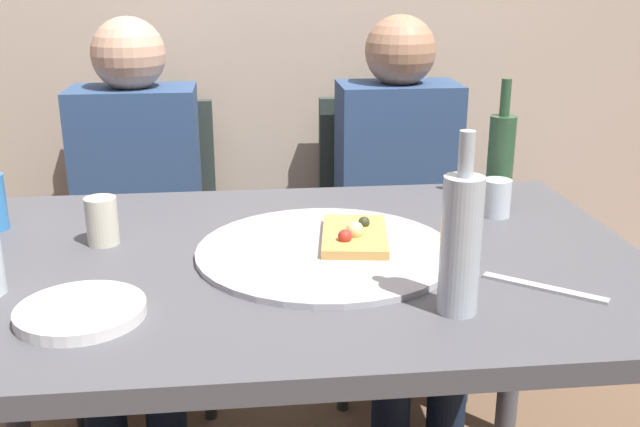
{
  "coord_description": "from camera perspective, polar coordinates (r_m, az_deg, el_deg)",
  "views": [
    {
      "loc": [
        -0.06,
        -1.35,
        1.29
      ],
      "look_at": [
        0.1,
        0.1,
        0.8
      ],
      "focal_mm": 41.11,
      "sensor_mm": 36.0,
      "label": 1
    }
  ],
  "objects": [
    {
      "name": "guest_in_beanie",
      "position": [
        2.21,
        6.39,
        1.25
      ],
      "size": [
        0.36,
        0.56,
        1.17
      ],
      "rotation": [
        0.0,
        0.0,
        3.14
      ],
      "color": "navy",
      "rests_on": "ground_plane"
    },
    {
      "name": "wine_glass",
      "position": [
        1.56,
        -16.61,
        -0.55
      ],
      "size": [
        0.07,
        0.07,
        0.1
      ],
      "primitive_type": "cylinder",
      "color": "beige",
      "rests_on": "dining_table"
    },
    {
      "name": "chair_right",
      "position": [
        2.39,
        5.51,
        -0.61
      ],
      "size": [
        0.44,
        0.44,
        0.9
      ],
      "rotation": [
        0.0,
        0.0,
        3.14
      ],
      "color": "#2D3833",
      "rests_on": "ground_plane"
    },
    {
      "name": "guest_in_sweater",
      "position": [
        2.18,
        -14.12,
        0.55
      ],
      "size": [
        0.36,
        0.56,
        1.17
      ],
      "rotation": [
        0.0,
        0.0,
        3.14
      ],
      "color": "navy",
      "rests_on": "ground_plane"
    },
    {
      "name": "beer_bottle",
      "position": [
        1.2,
        10.9,
        -2.2
      ],
      "size": [
        0.07,
        0.07,
        0.3
      ],
      "color": "#B2BCC1",
      "rests_on": "dining_table"
    },
    {
      "name": "wine_bottle",
      "position": [
        1.82,
        13.9,
        4.41
      ],
      "size": [
        0.06,
        0.06,
        0.3
      ],
      "color": "#2D5133",
      "rests_on": "dining_table"
    },
    {
      "name": "table_knife",
      "position": [
        1.36,
        17.04,
        -5.55
      ],
      "size": [
        0.18,
        0.15,
        0.01
      ],
      "primitive_type": "cube",
      "rotation": [
        0.0,
        0.0,
        2.47
      ],
      "color": "#B7B7BC",
      "rests_on": "dining_table"
    },
    {
      "name": "chair_left",
      "position": [
        2.36,
        -13.43,
        -1.27
      ],
      "size": [
        0.44,
        0.44,
        0.9
      ],
      "rotation": [
        0.0,
        0.0,
        3.14
      ],
      "color": "#2D3833",
      "rests_on": "ground_plane"
    },
    {
      "name": "tumbler_near",
      "position": [
        1.72,
        13.57,
        1.19
      ],
      "size": [
        0.07,
        0.07,
        0.09
      ],
      "primitive_type": "cylinder",
      "color": "silver",
      "rests_on": "dining_table"
    },
    {
      "name": "pizza_slice_last",
      "position": [
        1.49,
        2.7,
        -1.7
      ],
      "size": [
        0.16,
        0.24,
        0.05
      ],
      "color": "tan",
      "rests_on": "pizza_tray"
    },
    {
      "name": "plate_stack",
      "position": [
        1.26,
        -18.11,
        -7.26
      ],
      "size": [
        0.21,
        0.21,
        0.02
      ],
      "primitive_type": "cylinder",
      "color": "white",
      "rests_on": "dining_table"
    },
    {
      "name": "pizza_tray",
      "position": [
        1.46,
        0.43,
        -2.87
      ],
      "size": [
        0.52,
        0.52,
        0.01
      ],
      "primitive_type": "cylinder",
      "color": "#ADADB2",
      "rests_on": "dining_table"
    },
    {
      "name": "dining_table",
      "position": [
        1.48,
        -3.51,
        -6.17
      ],
      "size": [
        1.47,
        0.93,
        0.75
      ],
      "color": "#4C4C51",
      "rests_on": "ground_plane"
    }
  ]
}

